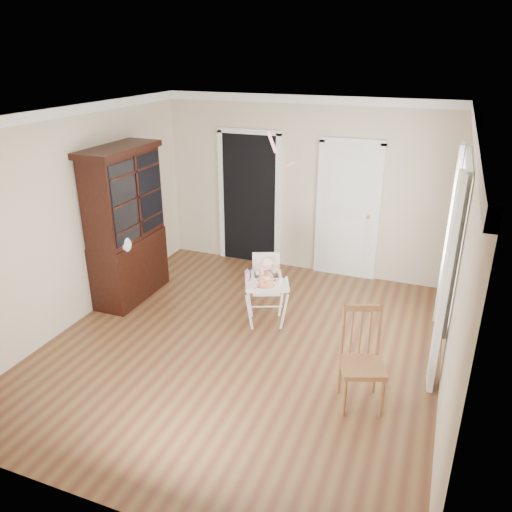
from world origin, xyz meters
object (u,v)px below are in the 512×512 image
at_px(sippy_cup, 247,275).
at_px(dining_chair, 362,362).
at_px(high_chair, 266,282).
at_px(cake, 266,282).
at_px(china_cabinet, 126,225).

height_order(sippy_cup, dining_chair, dining_chair).
bearing_deg(dining_chair, high_chair, 120.71).
relative_size(cake, china_cabinet, 0.10).
distance_m(high_chair, sippy_cup, 0.29).
relative_size(sippy_cup, china_cabinet, 0.08).
relative_size(high_chair, china_cabinet, 0.44).
distance_m(high_chair, dining_chair, 1.83).
relative_size(high_chair, sippy_cup, 5.78).
bearing_deg(dining_chair, sippy_cup, 128.21).
distance_m(sippy_cup, china_cabinet, 1.91).
bearing_deg(cake, china_cabinet, 173.16).
distance_m(sippy_cup, dining_chair, 1.90).
bearing_deg(sippy_cup, dining_chair, -31.64).
bearing_deg(china_cabinet, sippy_cup, -5.99).
bearing_deg(china_cabinet, dining_chair, -18.84).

